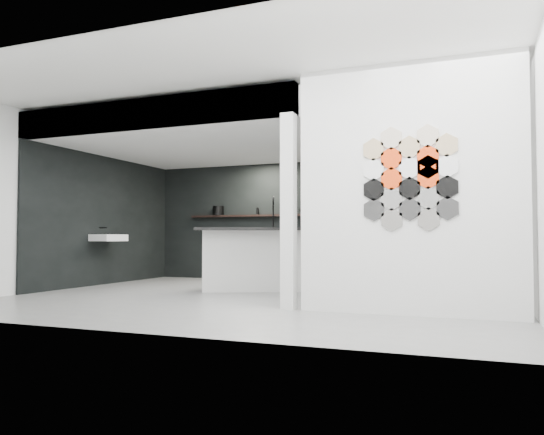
{
  "coord_description": "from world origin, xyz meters",
  "views": [
    {
      "loc": [
        2.94,
        -6.99,
        0.85
      ],
      "look_at": [
        0.1,
        0.3,
        1.15
      ],
      "focal_mm": 35.0,
      "sensor_mm": 36.0,
      "label": 1
    }
  ],
  "objects_px": {
    "partition_panel": "(408,188)",
    "utensil_cup": "(219,212)",
    "wall_basin": "(109,238)",
    "bottle_dark": "(258,211)",
    "kettle": "(304,210)",
    "glass_vase": "(323,210)",
    "stockpot": "(218,211)",
    "kitchen_island": "(256,258)",
    "glass_bowl": "(323,211)"
  },
  "relations": [
    {
      "from": "stockpot",
      "to": "bottle_dark",
      "type": "bearing_deg",
      "value": 0.0
    },
    {
      "from": "kitchen_island",
      "to": "glass_vase",
      "type": "xyz_separation_m",
      "value": [
        0.55,
        1.96,
        0.87
      ]
    },
    {
      "from": "wall_basin",
      "to": "bottle_dark",
      "type": "relative_size",
      "value": 4.32
    },
    {
      "from": "glass_bowl",
      "to": "utensil_cup",
      "type": "distance_m",
      "value": 2.24
    },
    {
      "from": "stockpot",
      "to": "glass_vase",
      "type": "relative_size",
      "value": 1.65
    },
    {
      "from": "kitchen_island",
      "to": "bottle_dark",
      "type": "height_order",
      "value": "kitchen_island"
    },
    {
      "from": "kitchen_island",
      "to": "utensil_cup",
      "type": "distance_m",
      "value": 2.73
    },
    {
      "from": "kitchen_island",
      "to": "kettle",
      "type": "xyz_separation_m",
      "value": [
        0.17,
        1.96,
        0.87
      ]
    },
    {
      "from": "partition_panel",
      "to": "stockpot",
      "type": "xyz_separation_m",
      "value": [
        -4.32,
        3.87,
        0.01
      ]
    },
    {
      "from": "kettle",
      "to": "bottle_dark",
      "type": "bearing_deg",
      "value": -156.26
    },
    {
      "from": "wall_basin",
      "to": "bottle_dark",
      "type": "xyz_separation_m",
      "value": [
        2.03,
        2.07,
        0.54
      ]
    },
    {
      "from": "partition_panel",
      "to": "kitchen_island",
      "type": "relative_size",
      "value": 1.34
    },
    {
      "from": "glass_bowl",
      "to": "utensil_cup",
      "type": "xyz_separation_m",
      "value": [
        -2.24,
        0.0,
        0.0
      ]
    },
    {
      "from": "glass_vase",
      "to": "utensil_cup",
      "type": "relative_size",
      "value": 1.22
    },
    {
      "from": "kettle",
      "to": "glass_vase",
      "type": "distance_m",
      "value": 0.39
    },
    {
      "from": "partition_panel",
      "to": "stockpot",
      "type": "bearing_deg",
      "value": 138.21
    },
    {
      "from": "kitchen_island",
      "to": "partition_panel",
      "type": "bearing_deg",
      "value": -58.99
    },
    {
      "from": "partition_panel",
      "to": "kettle",
      "type": "xyz_separation_m",
      "value": [
        -2.46,
        3.87,
        -0.01
      ]
    },
    {
      "from": "kitchen_island",
      "to": "kettle",
      "type": "bearing_deg",
      "value": 62.04
    },
    {
      "from": "partition_panel",
      "to": "kettle",
      "type": "bearing_deg",
      "value": 122.5
    },
    {
      "from": "kitchen_island",
      "to": "glass_vase",
      "type": "bearing_deg",
      "value": 51.14
    },
    {
      "from": "stockpot",
      "to": "bottle_dark",
      "type": "xyz_separation_m",
      "value": [
        0.89,
        0.0,
        -0.03
      ]
    },
    {
      "from": "kitchen_island",
      "to": "kettle",
      "type": "distance_m",
      "value": 2.15
    },
    {
      "from": "glass_bowl",
      "to": "bottle_dark",
      "type": "height_order",
      "value": "bottle_dark"
    },
    {
      "from": "wall_basin",
      "to": "kitchen_island",
      "type": "distance_m",
      "value": 2.86
    },
    {
      "from": "partition_panel",
      "to": "bottle_dark",
      "type": "xyz_separation_m",
      "value": [
        -3.44,
        3.87,
        -0.01
      ]
    },
    {
      "from": "kitchen_island",
      "to": "glass_bowl",
      "type": "height_order",
      "value": "kitchen_island"
    },
    {
      "from": "stockpot",
      "to": "kettle",
      "type": "xyz_separation_m",
      "value": [
        1.86,
        0.0,
        -0.02
      ]
    },
    {
      "from": "utensil_cup",
      "to": "glass_vase",
      "type": "bearing_deg",
      "value": 0.0
    },
    {
      "from": "glass_vase",
      "to": "wall_basin",
      "type": "bearing_deg",
      "value": -148.65
    },
    {
      "from": "kettle",
      "to": "glass_vase",
      "type": "height_order",
      "value": "kettle"
    },
    {
      "from": "glass_bowl",
      "to": "wall_basin",
      "type": "bearing_deg",
      "value": -148.65
    },
    {
      "from": "bottle_dark",
      "to": "utensil_cup",
      "type": "height_order",
      "value": "bottle_dark"
    },
    {
      "from": "kitchen_island",
      "to": "glass_bowl",
      "type": "xyz_separation_m",
      "value": [
        0.55,
        1.96,
        0.86
      ]
    },
    {
      "from": "kitchen_island",
      "to": "wall_basin",
      "type": "bearing_deg",
      "value": 158.97
    },
    {
      "from": "bottle_dark",
      "to": "stockpot",
      "type": "bearing_deg",
      "value": 180.0
    },
    {
      "from": "partition_panel",
      "to": "utensil_cup",
      "type": "height_order",
      "value": "partition_panel"
    },
    {
      "from": "bottle_dark",
      "to": "partition_panel",
      "type": "bearing_deg",
      "value": -48.36
    },
    {
      "from": "stockpot",
      "to": "kettle",
      "type": "distance_m",
      "value": 1.86
    },
    {
      "from": "utensil_cup",
      "to": "glass_bowl",
      "type": "bearing_deg",
      "value": 0.0
    },
    {
      "from": "glass_vase",
      "to": "bottle_dark",
      "type": "height_order",
      "value": "glass_vase"
    },
    {
      "from": "kitchen_island",
      "to": "stockpot",
      "type": "height_order",
      "value": "kitchen_island"
    },
    {
      "from": "partition_panel",
      "to": "kettle",
      "type": "height_order",
      "value": "partition_panel"
    },
    {
      "from": "utensil_cup",
      "to": "wall_basin",
      "type": "bearing_deg",
      "value": -119.14
    },
    {
      "from": "partition_panel",
      "to": "stockpot",
      "type": "relative_size",
      "value": 12.07
    },
    {
      "from": "wall_basin",
      "to": "glass_bowl",
      "type": "bearing_deg",
      "value": 31.35
    },
    {
      "from": "bottle_dark",
      "to": "utensil_cup",
      "type": "relative_size",
      "value": 1.21
    },
    {
      "from": "stockpot",
      "to": "glass_vase",
      "type": "height_order",
      "value": "stockpot"
    },
    {
      "from": "glass_vase",
      "to": "kitchen_island",
      "type": "bearing_deg",
      "value": -105.76
    },
    {
      "from": "kettle",
      "to": "utensil_cup",
      "type": "bearing_deg",
      "value": -156.26
    }
  ]
}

